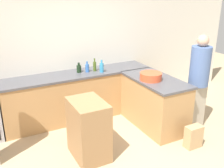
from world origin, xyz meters
TOP-DOWN VIEW (x-y plane):
  - ground_plane at (0.00, 0.00)m, footprint 14.00×14.00m
  - wall_back at (0.00, 2.06)m, footprint 8.00×0.06m
  - counter_back at (0.00, 1.73)m, footprint 2.90×0.63m
  - counter_peninsula at (1.11, 0.77)m, footprint 0.69×1.34m
  - island_table at (-0.35, 0.43)m, footprint 0.47×0.67m
  - mixing_bowl at (0.99, 0.76)m, footprint 0.39×0.39m
  - wine_bottle_dark at (0.03, 1.76)m, footprint 0.09×0.09m
  - olive_oil_bottle at (0.33, 1.70)m, footprint 0.06×0.06m
  - dish_soap_bottle at (0.42, 1.57)m, footprint 0.08×0.08m
  - water_bottle_blue at (0.18, 1.71)m, footprint 0.07×0.07m
  - person_at_peninsula at (1.74, 0.37)m, footprint 0.34×0.34m
  - paper_bag at (1.23, -0.14)m, footprint 0.27×0.16m

SIDE VIEW (x-z plane):
  - ground_plane at x=0.00m, z-range 0.00..0.00m
  - paper_bag at x=1.23m, z-range 0.00..0.37m
  - island_table at x=-0.35m, z-range 0.00..0.90m
  - counter_back at x=0.00m, z-range 0.00..0.92m
  - counter_peninsula at x=1.11m, z-range 0.00..0.92m
  - person_at_peninsula at x=1.74m, z-range 0.07..1.79m
  - mixing_bowl at x=0.99m, z-range 0.92..1.05m
  - wine_bottle_dark at x=0.03m, z-range 0.90..1.09m
  - water_bottle_blue at x=0.18m, z-range 0.90..1.11m
  - dish_soap_bottle at x=0.42m, z-range 0.90..1.13m
  - olive_oil_bottle at x=0.33m, z-range 0.90..1.15m
  - wall_back at x=0.00m, z-range 0.00..2.70m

